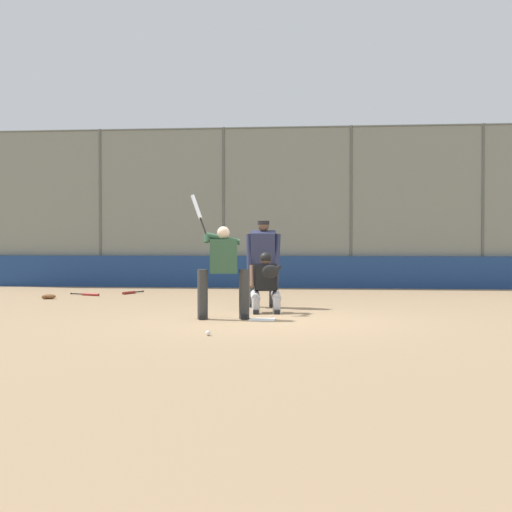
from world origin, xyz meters
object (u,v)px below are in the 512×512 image
umpire_home (263,261)px  fielding_glove_on_dirt (49,297)px  catcher_behind_plate (266,282)px  spare_bat_by_padding (131,293)px  batter_at_plate (223,269)px  baseball_loose (208,333)px  spare_bat_near_backstop (88,294)px

umpire_home → fielding_glove_on_dirt: bearing=-17.0°
catcher_behind_plate → fielding_glove_on_dirt: size_ratio=3.65×
catcher_behind_plate → spare_bat_by_padding: size_ratio=1.40×
batter_at_plate → umpire_home: bearing=-111.9°
umpire_home → spare_bat_by_padding: (3.60, -3.26, -0.90)m
catcher_behind_plate → batter_at_plate: bearing=51.5°
batter_at_plate → umpire_home: 2.23m
catcher_behind_plate → baseball_loose: size_ratio=15.08×
umpire_home → spare_bat_by_padding: 4.94m
batter_at_plate → spare_bat_by_padding: (3.09, -5.43, -0.82)m
umpire_home → fielding_glove_on_dirt: umpire_home is taller
catcher_behind_plate → baseball_loose: bearing=72.6°
batter_at_plate → spare_bat_by_padding: batter_at_plate is taller
batter_at_plate → fielding_glove_on_dirt: 5.92m
fielding_glove_on_dirt → baseball_loose: size_ratio=4.13×
baseball_loose → spare_bat_near_backstop: bearing=-59.6°
catcher_behind_plate → fielding_glove_on_dirt: catcher_behind_plate is taller
catcher_behind_plate → baseball_loose: catcher_behind_plate is taller
catcher_behind_plate → spare_bat_by_padding: catcher_behind_plate is taller
batter_at_plate → fielding_glove_on_dirt: bearing=-48.2°
umpire_home → baseball_loose: 4.39m
spare_bat_by_padding → baseball_loose: 8.18m
spare_bat_near_backstop → baseball_loose: baseball_loose is taller
catcher_behind_plate → umpire_home: 1.16m
catcher_behind_plate → spare_bat_near_backstop: catcher_behind_plate is taller
umpire_home → spare_bat_near_backstop: umpire_home is taller
spare_bat_near_backstop → umpire_home: bearing=-8.4°
spare_bat_by_padding → baseball_loose: size_ratio=10.80×
catcher_behind_plate → umpire_home: umpire_home is taller
batter_at_plate → catcher_behind_plate: bearing=-129.7°
fielding_glove_on_dirt → baseball_loose: bearing=128.4°
fielding_glove_on_dirt → spare_bat_by_padding: bearing=-130.2°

